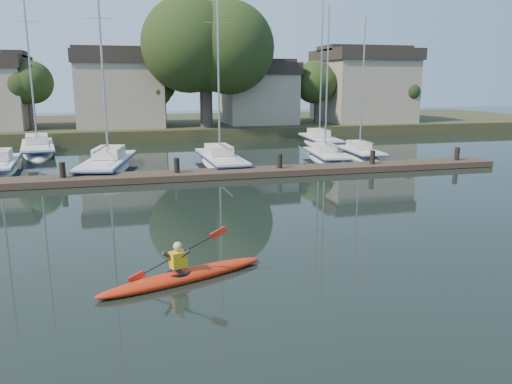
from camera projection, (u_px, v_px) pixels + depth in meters
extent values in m
plane|color=black|center=(319.00, 258.00, 15.48)|extent=(160.00, 160.00, 0.00)
ellipsoid|color=#BE400E|center=(184.00, 277.00, 13.76)|extent=(4.93, 2.34, 0.38)
cylinder|color=black|center=(179.00, 274.00, 13.64)|extent=(0.96, 0.96, 0.10)
imported|color=#292427|center=(178.00, 260.00, 13.55)|extent=(0.38, 0.46, 1.08)
cube|color=gold|center=(178.00, 259.00, 13.55)|extent=(0.50, 0.44, 0.44)
sphere|color=tan|center=(178.00, 246.00, 13.47)|extent=(0.24, 0.24, 0.24)
cube|color=#433126|center=(229.00, 173.00, 28.66)|extent=(34.00, 2.00, 0.35)
cylinder|color=black|center=(63.00, 179.00, 26.45)|extent=(0.32, 0.32, 1.80)
cylinder|color=black|center=(177.00, 174.00, 27.91)|extent=(0.32, 0.32, 1.80)
cylinder|color=black|center=(279.00, 169.00, 29.37)|extent=(0.32, 0.32, 1.80)
cylinder|color=black|center=(372.00, 165.00, 30.84)|extent=(0.32, 0.32, 1.80)
cylinder|color=black|center=(456.00, 161.00, 32.30)|extent=(0.32, 0.32, 1.80)
ellipsoid|color=silver|center=(108.00, 176.00, 30.99)|extent=(4.04, 9.75, 2.12)
cube|color=silver|center=(107.00, 160.00, 30.77)|extent=(3.62, 8.06, 0.16)
cube|color=navy|center=(107.00, 161.00, 30.79)|extent=(3.74, 8.26, 0.09)
cube|color=beige|center=(109.00, 152.00, 31.23)|extent=(2.02, 2.90, 0.61)
cylinder|color=#9EA0A5|center=(101.00, 47.00, 29.57)|extent=(0.13, 0.13, 13.39)
cylinder|color=#9EA0A5|center=(101.00, 149.00, 29.19)|extent=(0.75, 3.56, 0.09)
cylinder|color=#9EA0A5|center=(99.00, 18.00, 29.22)|extent=(1.76, 0.36, 0.03)
ellipsoid|color=silver|center=(221.00, 170.00, 32.78)|extent=(2.49, 9.35, 1.96)
cube|color=silver|center=(221.00, 156.00, 32.58)|extent=(2.33, 7.68, 0.14)
cube|color=navy|center=(221.00, 158.00, 32.60)|extent=(2.42, 7.87, 0.08)
cube|color=beige|center=(219.00, 149.00, 33.02)|extent=(1.53, 2.65, 0.57)
cylinder|color=#9EA0A5|center=(218.00, 49.00, 31.37)|extent=(0.12, 0.12, 13.41)
cylinder|color=#9EA0A5|center=(225.00, 146.00, 31.09)|extent=(0.21, 3.53, 0.08)
cylinder|color=#9EA0A5|center=(218.00, 23.00, 31.02)|extent=(1.65, 0.09, 0.03)
ellipsoid|color=silver|center=(325.00, 164.00, 34.90)|extent=(2.62, 7.28, 1.69)
cube|color=silver|center=(326.00, 153.00, 34.73)|extent=(2.39, 6.00, 0.12)
cube|color=navy|center=(326.00, 154.00, 34.74)|extent=(2.48, 6.15, 0.07)
cube|color=beige|center=(324.00, 147.00, 35.07)|extent=(1.45, 2.12, 0.49)
cylinder|color=#9EA0A5|center=(327.00, 80.00, 33.86)|extent=(0.11, 0.11, 9.80)
cylinder|color=#9EA0A5|center=(331.00, 145.00, 33.54)|extent=(0.36, 2.70, 0.07)
cylinder|color=#9EA0A5|center=(328.00, 62.00, 33.60)|extent=(1.42, 0.18, 0.03)
ellipsoid|color=silver|center=(360.00, 161.00, 36.15)|extent=(2.38, 6.59, 1.76)
cube|color=silver|center=(361.00, 150.00, 35.97)|extent=(2.21, 5.42, 0.13)
cube|color=navy|center=(361.00, 151.00, 35.98)|extent=(2.29, 5.55, 0.07)
cube|color=beige|center=(359.00, 145.00, 36.26)|extent=(1.41, 1.90, 0.51)
cylinder|color=#9EA0A5|center=(363.00, 84.00, 35.14)|extent=(0.11, 0.11, 9.24)
cylinder|color=#9EA0A5|center=(366.00, 141.00, 34.87)|extent=(0.24, 2.46, 0.07)
cylinder|color=#9EA0A5|center=(363.00, 68.00, 34.89)|extent=(1.48, 0.13, 0.03)
ellipsoid|color=silver|center=(39.00, 158.00, 38.36)|extent=(3.88, 10.27, 2.12)
cube|color=silver|center=(37.00, 145.00, 38.14)|extent=(3.48, 8.47, 0.16)
cube|color=navy|center=(37.00, 146.00, 38.16)|extent=(3.60, 8.68, 0.09)
cube|color=beige|center=(37.00, 139.00, 38.59)|extent=(1.98, 3.02, 0.61)
cylinder|color=#9EA0A5|center=(28.00, 46.00, 36.82)|extent=(0.13, 0.13, 14.48)
cylinder|color=#9EA0A5|center=(36.00, 135.00, 36.60)|extent=(0.68, 3.78, 0.09)
cylinder|color=#9EA0A5|center=(26.00, 21.00, 36.45)|extent=(1.77, 0.31, 0.03)
ellipsoid|color=silver|center=(320.00, 148.00, 43.51)|extent=(2.96, 8.62, 2.01)
cube|color=silver|center=(320.00, 138.00, 43.30)|extent=(2.72, 7.09, 0.15)
cube|color=navy|center=(320.00, 138.00, 43.32)|extent=(2.82, 7.27, 0.08)
cube|color=beige|center=(319.00, 132.00, 43.70)|extent=(1.68, 2.49, 0.58)
cylinder|color=#9EA0A5|center=(321.00, 68.00, 42.27)|extent=(0.13, 0.13, 11.62)
cylinder|color=#9EA0A5|center=(325.00, 129.00, 41.89)|extent=(0.37, 3.21, 0.08)
cylinder|color=#9EA0A5|center=(322.00, 51.00, 41.96)|extent=(1.69, 0.18, 0.03)
cube|color=#2B371B|center=(177.00, 125.00, 56.95)|extent=(90.00, 24.00, 1.00)
cube|color=gray|center=(121.00, 95.00, 49.05)|extent=(8.00, 8.00, 6.00)
cube|color=#2C2720|center=(119.00, 58.00, 48.27)|extent=(8.40, 8.40, 1.20)
cube|color=gray|center=(258.00, 99.00, 52.58)|extent=(7.00, 7.00, 5.00)
cube|color=#2C2720|center=(258.00, 69.00, 51.90)|extent=(7.35, 7.35, 1.20)
cube|color=gray|center=(363.00, 91.00, 55.34)|extent=(9.00, 9.00, 6.50)
cube|color=#2C2720|center=(364.00, 56.00, 54.50)|extent=(9.45, 9.45, 1.20)
cylinder|color=#504840|center=(206.00, 101.00, 48.28)|extent=(1.20, 1.20, 5.00)
sphere|color=#1E3012|center=(205.00, 47.00, 47.19)|extent=(8.50, 8.50, 8.50)
cylinder|color=#504840|center=(31.00, 113.00, 45.54)|extent=(0.48, 0.48, 3.00)
sphere|color=#1E3012|center=(28.00, 85.00, 45.00)|extent=(3.40, 3.40, 3.40)
cylinder|color=#504840|center=(164.00, 113.00, 48.02)|extent=(0.38, 0.38, 2.80)
sphere|color=#1E3012|center=(164.00, 89.00, 47.54)|extent=(2.72, 2.72, 2.72)
cylinder|color=#504840|center=(316.00, 108.00, 52.82)|extent=(0.50, 0.50, 3.20)
sphere|color=#1E3012|center=(317.00, 82.00, 52.24)|extent=(3.57, 3.57, 3.57)
cylinder|color=#504840|center=(408.00, 110.00, 53.90)|extent=(0.41, 0.41, 2.60)
sphere|color=#1E3012|center=(409.00, 90.00, 53.43)|extent=(2.89, 2.89, 2.89)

